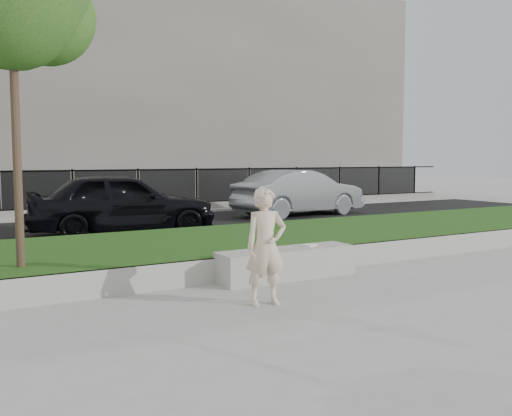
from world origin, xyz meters
TOP-DOWN VIEW (x-y plane):
  - ground at (0.00, 0.00)m, footprint 90.00×90.00m
  - grass_bank at (0.00, 3.00)m, footprint 34.00×4.00m
  - grass_kerb at (0.00, 1.04)m, footprint 34.00×0.08m
  - street at (0.00, 8.50)m, footprint 34.00×7.00m
  - far_pavement at (0.00, 13.00)m, footprint 34.00×3.00m
  - iron_fence at (0.00, 12.00)m, footprint 32.00×0.30m
  - building_facade at (0.00, 20.00)m, footprint 34.00×10.00m
  - stone_bench at (0.28, 0.80)m, footprint 2.40×0.60m
  - man at (-0.90, -0.47)m, footprint 0.63×0.47m
  - book at (0.76, 0.83)m, footprint 0.30×0.27m
  - car_dark at (-0.45, 7.26)m, footprint 4.89×2.53m
  - car_silver at (6.15, 8.87)m, footprint 4.80×2.11m

SIDE VIEW (x-z plane):
  - ground at x=0.00m, z-range 0.00..0.00m
  - street at x=0.00m, z-range 0.00..0.04m
  - far_pavement at x=0.00m, z-range 0.00..0.12m
  - grass_bank at x=0.00m, z-range 0.00..0.40m
  - grass_kerb at x=0.00m, z-range 0.00..0.40m
  - stone_bench at x=0.28m, z-range 0.00..0.49m
  - book at x=0.76m, z-range 0.49..0.52m
  - iron_fence at x=0.00m, z-range -0.21..1.29m
  - man at x=-0.90m, z-range 0.00..1.58m
  - car_silver at x=6.15m, z-range 0.04..1.57m
  - car_dark at x=-0.45m, z-range 0.04..1.63m
  - building_facade at x=0.00m, z-range 0.00..10.00m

